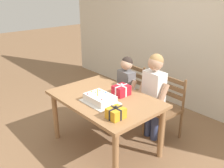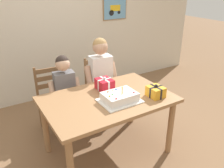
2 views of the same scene
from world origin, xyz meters
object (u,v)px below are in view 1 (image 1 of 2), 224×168
(gift_box_beside_cake, at_px, (121,90))
(chair_right, at_px, (165,108))
(gift_box_red_large, at_px, (116,113))
(child_younger, at_px, (126,85))
(birthday_cake, at_px, (100,99))
(chair_left, at_px, (129,92))
(dining_table, at_px, (105,104))
(child_older, at_px, (154,89))

(gift_box_beside_cake, xyz_separation_m, chair_right, (0.29, 0.61, -0.36))
(gift_box_red_large, xyz_separation_m, child_younger, (-0.75, 0.90, -0.13))
(birthday_cake, bearing_deg, chair_left, 114.66)
(dining_table, xyz_separation_m, birthday_cake, (0.07, -0.14, 0.15))
(chair_left, height_order, child_younger, child_younger)
(child_older, xyz_separation_m, child_younger, (-0.54, 0.00, -0.09))
(chair_right, bearing_deg, dining_table, -114.46)
(gift_box_beside_cake, relative_size, chair_right, 0.23)
(chair_right, relative_size, child_younger, 0.82)
(dining_table, bearing_deg, gift_box_beside_cake, 68.35)
(gift_box_beside_cake, relative_size, child_older, 0.16)
(gift_box_red_large, distance_m, chair_right, 1.14)
(gift_box_red_large, distance_m, chair_left, 1.42)
(gift_box_beside_cake, xyz_separation_m, child_younger, (-0.35, 0.44, -0.14))
(gift_box_red_large, xyz_separation_m, child_older, (-0.21, 0.90, -0.04))
(chair_right, bearing_deg, birthday_cake, -107.45)
(chair_right, bearing_deg, gift_box_red_large, -83.97)
(dining_table, distance_m, child_older, 0.72)
(child_older, bearing_deg, gift_box_beside_cake, -113.47)
(gift_box_red_large, xyz_separation_m, chair_left, (-0.86, 1.07, -0.35))
(gift_box_beside_cake, xyz_separation_m, child_older, (0.19, 0.44, -0.05))
(chair_right, bearing_deg, child_younger, -165.20)
(birthday_cake, height_order, chair_left, birthday_cake)
(dining_table, distance_m, chair_left, 0.92)
(chair_right, distance_m, child_younger, 0.70)
(child_older, bearing_deg, gift_box_red_large, -76.82)
(gift_box_red_large, bearing_deg, chair_left, 128.54)
(gift_box_red_large, relative_size, child_younger, 0.17)
(gift_box_red_large, relative_size, chair_right, 0.21)
(dining_table, relative_size, gift_box_beside_cake, 6.85)
(chair_left, xyz_separation_m, child_older, (0.64, -0.17, 0.31))
(chair_left, height_order, chair_right, same)
(birthday_cake, height_order, chair_right, birthday_cake)
(dining_table, xyz_separation_m, child_younger, (-0.27, 0.65, 0.02))
(gift_box_red_large, bearing_deg, child_older, 103.18)
(chair_left, bearing_deg, child_younger, -58.80)
(dining_table, height_order, chair_left, chair_left)
(gift_box_beside_cake, bearing_deg, dining_table, -111.65)
(chair_left, bearing_deg, gift_box_beside_cake, -53.23)
(birthday_cake, relative_size, chair_right, 0.48)
(dining_table, xyz_separation_m, chair_right, (0.37, 0.82, -0.19))
(chair_left, height_order, child_older, child_older)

